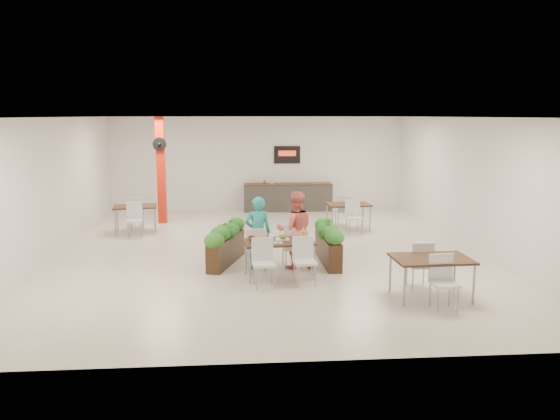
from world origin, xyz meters
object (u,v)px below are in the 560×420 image
object	(u,v)px
diner_woman	(295,230)
side_table_a	(135,210)
main_table	(278,247)
service_counter	(288,196)
side_table_b	(348,208)
planter_left	(226,241)
diner_man	(258,233)
planter_right	(328,241)
side_table_c	(431,264)
red_column	(161,169)

from	to	relation	value
diner_woman	side_table_a	bearing A→B (deg)	-50.09
main_table	diner_woman	bearing A→B (deg)	58.04
diner_woman	side_table_a	world-z (taller)	diner_woman
service_counter	side_table_b	bearing A→B (deg)	-66.19
main_table	service_counter	bearing A→B (deg)	83.42
main_table	planter_left	xyz separation A→B (m)	(-1.08, 1.11, -0.13)
main_table	diner_man	world-z (taller)	diner_man
main_table	planter_right	xyz separation A→B (m)	(1.18, 1.02, -0.14)
side_table_c	service_counter	bearing A→B (deg)	98.62
diner_man	service_counter	bearing A→B (deg)	-106.26
diner_woman	planter_left	world-z (taller)	diner_woman
red_column	diner_man	distance (m)	5.97
main_table	diner_woman	xyz separation A→B (m)	(0.41, 0.66, 0.20)
main_table	planter_left	world-z (taller)	planter_left
diner_man	diner_woman	xyz separation A→B (m)	(0.80, 0.00, 0.05)
side_table_a	side_table_b	size ratio (longest dim) A/B	1.01
red_column	planter_left	size ratio (longest dim) A/B	1.73
service_counter	planter_right	world-z (taller)	service_counter
diner_man	side_table_b	xyz separation A→B (m)	(2.73, 3.85, -0.15)
red_column	planter_right	size ratio (longest dim) A/B	1.67
red_column	side_table_a	world-z (taller)	red_column
main_table	diner_woman	distance (m)	0.80
main_table	side_table_a	bearing A→B (deg)	128.55
main_table	side_table_b	xyz separation A→B (m)	(2.34, 4.51, -0.00)
main_table	side_table_b	world-z (taller)	same
service_counter	main_table	distance (m)	7.83
diner_woman	planter_left	distance (m)	1.59
service_counter	side_table_c	bearing A→B (deg)	-79.47
planter_right	side_table_a	distance (m)	6.04
planter_right	diner_man	bearing A→B (deg)	-166.99
service_counter	diner_man	world-z (taller)	service_counter
diner_woman	planter_left	bearing A→B (deg)	-23.05
red_column	main_table	size ratio (longest dim) A/B	1.84
diner_woman	planter_right	distance (m)	0.92
diner_woman	planter_right	bearing A→B (deg)	-160.82
planter_left	side_table_b	distance (m)	4.82
main_table	planter_right	bearing A→B (deg)	40.77
side_table_a	side_table_c	size ratio (longest dim) A/B	1.02
planter_left	side_table_c	size ratio (longest dim) A/B	1.13
planter_right	planter_left	bearing A→B (deg)	177.66
planter_left	diner_man	bearing A→B (deg)	-33.59
red_column	planter_right	world-z (taller)	red_column
service_counter	red_column	bearing A→B (deg)	-155.00
diner_man	planter_left	distance (m)	0.87
main_table	diner_man	size ratio (longest dim) A/B	1.11
service_counter	diner_man	xyz separation A→B (m)	(-1.29, -7.12, 0.29)
diner_man	planter_left	bearing A→B (deg)	-39.60
main_table	side_table_b	bearing A→B (deg)	62.61
diner_man	side_table_a	xyz separation A→B (m)	(-3.28, 3.95, -0.15)
diner_woman	side_table_b	size ratio (longest dim) A/B	1.01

